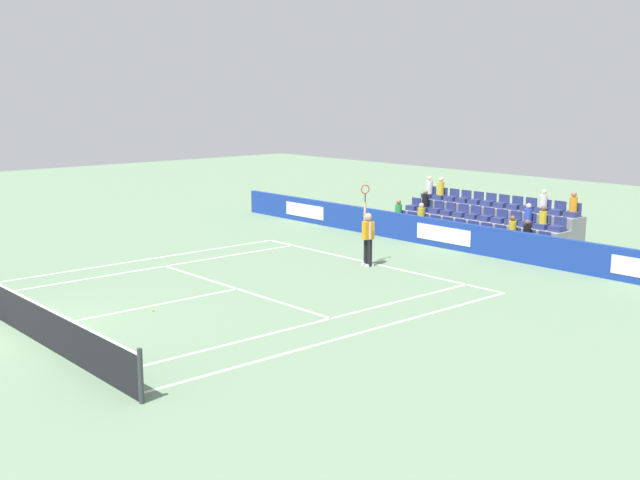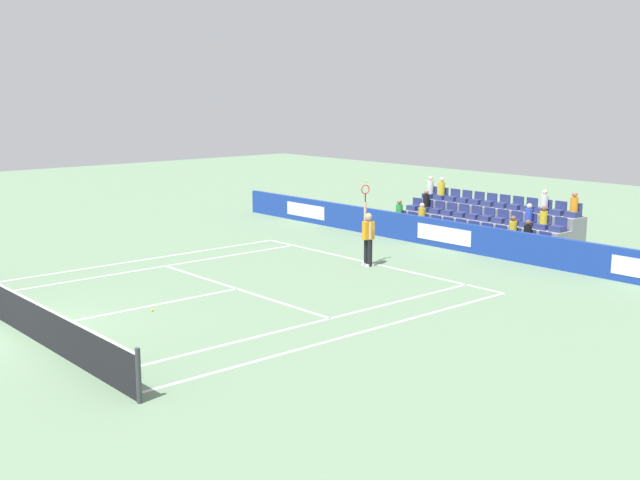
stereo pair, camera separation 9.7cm
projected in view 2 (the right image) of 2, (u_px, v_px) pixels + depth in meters
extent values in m
plane|color=gray|center=(20.00, 332.00, 19.09)|extent=(80.00, 80.00, 0.00)
cube|color=white|center=(370.00, 263.00, 26.78)|extent=(10.97, 0.10, 0.01)
cube|color=white|center=(237.00, 289.00, 23.23)|extent=(8.23, 0.10, 0.01)
cube|color=white|center=(139.00, 308.00, 21.16)|extent=(0.10, 6.40, 0.01)
cube|color=white|center=(153.00, 268.00, 25.98)|extent=(0.10, 11.89, 0.01)
cube|color=white|center=(317.00, 322.00, 19.89)|extent=(0.10, 11.89, 0.01)
cube|color=white|center=(133.00, 261.00, 26.99)|extent=(0.10, 11.89, 0.01)
cube|color=white|center=(354.00, 334.00, 18.87)|extent=(0.10, 11.89, 0.01)
cube|color=white|center=(368.00, 263.00, 26.71)|extent=(0.10, 0.20, 0.01)
cube|color=#193899|center=(445.00, 234.00, 29.23)|extent=(23.83, 0.20, 1.04)
cube|color=white|center=(444.00, 235.00, 29.16)|extent=(2.54, 0.01, 0.58)
cube|color=white|center=(305.00, 211.00, 35.04)|extent=(2.54, 0.01, 0.58)
cylinder|color=#33383D|center=(139.00, 376.00, 14.60)|extent=(0.10, 0.10, 1.07)
cube|color=black|center=(19.00, 313.00, 19.01)|extent=(11.77, 0.02, 0.92)
cube|color=white|center=(17.00, 294.00, 18.92)|extent=(11.77, 0.04, 0.04)
cylinder|color=black|center=(370.00, 253.00, 26.14)|extent=(0.16, 0.16, 0.90)
cylinder|color=black|center=(366.00, 252.00, 26.35)|extent=(0.16, 0.16, 0.90)
cube|color=white|center=(370.00, 265.00, 26.22)|extent=(0.18, 0.28, 0.08)
cube|color=white|center=(366.00, 264.00, 26.43)|extent=(0.18, 0.28, 0.08)
cube|color=orange|center=(368.00, 230.00, 26.11)|extent=(0.30, 0.40, 0.60)
sphere|color=#D3A884|center=(368.00, 217.00, 26.02)|extent=(0.24, 0.24, 0.24)
cylinder|color=#D3A884|center=(365.00, 211.00, 26.19)|extent=(0.09, 0.09, 0.62)
cylinder|color=#D3A884|center=(370.00, 231.00, 25.89)|extent=(0.09, 0.09, 0.56)
cylinder|color=black|center=(365.00, 198.00, 26.10)|extent=(0.04, 0.04, 0.28)
torus|color=red|center=(365.00, 189.00, 26.05)|extent=(0.11, 0.31, 0.31)
sphere|color=#D1E533|center=(366.00, 181.00, 26.00)|extent=(0.07, 0.07, 0.07)
cube|color=gray|center=(464.00, 239.00, 29.98)|extent=(7.44, 0.95, 0.42)
cube|color=navy|center=(542.00, 244.00, 27.40)|extent=(0.48, 0.44, 0.20)
cube|color=navy|center=(545.00, 236.00, 27.48)|extent=(0.48, 0.04, 0.30)
cube|color=navy|center=(526.00, 241.00, 27.86)|extent=(0.48, 0.44, 0.20)
cube|color=navy|center=(530.00, 234.00, 27.94)|extent=(0.48, 0.04, 0.30)
cube|color=navy|center=(512.00, 239.00, 28.32)|extent=(0.48, 0.44, 0.20)
cube|color=navy|center=(515.00, 231.00, 28.40)|extent=(0.48, 0.04, 0.30)
cube|color=navy|center=(497.00, 236.00, 28.78)|extent=(0.48, 0.44, 0.20)
cube|color=navy|center=(501.00, 229.00, 28.86)|extent=(0.48, 0.04, 0.30)
cube|color=navy|center=(484.00, 234.00, 29.24)|extent=(0.48, 0.44, 0.20)
cube|color=navy|center=(487.00, 227.00, 29.32)|extent=(0.48, 0.04, 0.30)
cube|color=navy|center=(470.00, 232.00, 29.69)|extent=(0.48, 0.44, 0.20)
cube|color=navy|center=(474.00, 225.00, 29.78)|extent=(0.48, 0.04, 0.30)
cube|color=navy|center=(457.00, 230.00, 30.15)|extent=(0.48, 0.44, 0.20)
cube|color=navy|center=(461.00, 223.00, 30.24)|extent=(0.48, 0.04, 0.30)
cube|color=navy|center=(445.00, 228.00, 30.61)|extent=(0.48, 0.44, 0.20)
cube|color=navy|center=(448.00, 221.00, 30.70)|extent=(0.48, 0.04, 0.30)
cube|color=navy|center=(433.00, 226.00, 31.07)|extent=(0.48, 0.44, 0.20)
cube|color=navy|center=(436.00, 219.00, 31.15)|extent=(0.48, 0.04, 0.30)
cube|color=navy|center=(421.00, 224.00, 31.53)|extent=(0.48, 0.44, 0.20)
cube|color=navy|center=(424.00, 217.00, 31.61)|extent=(0.48, 0.04, 0.30)
cube|color=navy|center=(409.00, 222.00, 31.99)|extent=(0.48, 0.44, 0.20)
cube|color=navy|center=(413.00, 215.00, 32.07)|extent=(0.48, 0.04, 0.30)
cube|color=navy|center=(398.00, 220.00, 32.45)|extent=(0.48, 0.44, 0.20)
cube|color=navy|center=(402.00, 214.00, 32.53)|extent=(0.48, 0.04, 0.30)
cube|color=gray|center=(479.00, 231.00, 30.56)|extent=(7.44, 0.95, 0.84)
cube|color=navy|center=(558.00, 229.00, 27.94)|extent=(0.48, 0.44, 0.20)
cube|color=navy|center=(561.00, 221.00, 28.02)|extent=(0.48, 0.04, 0.30)
cube|color=navy|center=(542.00, 227.00, 28.39)|extent=(0.48, 0.44, 0.20)
cube|color=navy|center=(546.00, 219.00, 28.48)|extent=(0.48, 0.04, 0.30)
cube|color=navy|center=(528.00, 224.00, 28.85)|extent=(0.48, 0.44, 0.20)
cube|color=navy|center=(531.00, 217.00, 28.94)|extent=(0.48, 0.04, 0.30)
cube|color=navy|center=(513.00, 222.00, 29.31)|extent=(0.48, 0.44, 0.20)
cube|color=navy|center=(517.00, 215.00, 29.40)|extent=(0.48, 0.04, 0.30)
cube|color=navy|center=(500.00, 220.00, 29.77)|extent=(0.48, 0.44, 0.20)
cube|color=navy|center=(503.00, 213.00, 29.85)|extent=(0.48, 0.04, 0.30)
cube|color=navy|center=(486.00, 218.00, 30.23)|extent=(0.48, 0.44, 0.20)
cube|color=navy|center=(490.00, 211.00, 30.31)|extent=(0.48, 0.04, 0.30)
cube|color=navy|center=(473.00, 216.00, 30.69)|extent=(0.48, 0.44, 0.20)
cube|color=navy|center=(477.00, 210.00, 30.77)|extent=(0.48, 0.04, 0.30)
cube|color=navy|center=(461.00, 215.00, 31.15)|extent=(0.48, 0.44, 0.20)
cube|color=navy|center=(464.00, 208.00, 31.23)|extent=(0.48, 0.04, 0.30)
cube|color=navy|center=(449.00, 213.00, 31.61)|extent=(0.48, 0.44, 0.20)
cube|color=navy|center=(452.00, 206.00, 31.69)|extent=(0.48, 0.04, 0.30)
cube|color=navy|center=(437.00, 211.00, 32.07)|extent=(0.48, 0.44, 0.20)
cube|color=navy|center=(440.00, 205.00, 32.15)|extent=(0.48, 0.04, 0.30)
cube|color=navy|center=(425.00, 209.00, 32.53)|extent=(0.48, 0.44, 0.20)
cube|color=navy|center=(429.00, 203.00, 32.61)|extent=(0.48, 0.04, 0.30)
cube|color=navy|center=(414.00, 208.00, 32.98)|extent=(0.48, 0.44, 0.20)
cube|color=navy|center=(417.00, 201.00, 33.07)|extent=(0.48, 0.04, 0.30)
cube|color=gray|center=(494.00, 223.00, 31.13)|extent=(7.44, 0.95, 1.26)
cube|color=navy|center=(573.00, 214.00, 28.47)|extent=(0.48, 0.44, 0.20)
cube|color=navy|center=(576.00, 207.00, 28.56)|extent=(0.48, 0.04, 0.30)
cube|color=navy|center=(558.00, 212.00, 28.93)|extent=(0.48, 0.44, 0.20)
cube|color=navy|center=(561.00, 205.00, 29.01)|extent=(0.48, 0.04, 0.30)
cube|color=navy|center=(543.00, 210.00, 29.39)|extent=(0.48, 0.44, 0.20)
cube|color=navy|center=(546.00, 203.00, 29.47)|extent=(0.48, 0.04, 0.30)
cube|color=navy|center=(529.00, 209.00, 29.85)|extent=(0.48, 0.44, 0.20)
cube|color=navy|center=(532.00, 202.00, 29.93)|extent=(0.48, 0.04, 0.30)
cube|color=navy|center=(515.00, 207.00, 30.31)|extent=(0.48, 0.44, 0.20)
cube|color=navy|center=(518.00, 200.00, 30.39)|extent=(0.48, 0.04, 0.30)
cube|color=navy|center=(502.00, 205.00, 30.77)|extent=(0.48, 0.44, 0.20)
cube|color=navy|center=(505.00, 198.00, 30.85)|extent=(0.48, 0.04, 0.30)
cube|color=navy|center=(489.00, 204.00, 31.23)|extent=(0.48, 0.44, 0.20)
cube|color=navy|center=(492.00, 197.00, 31.31)|extent=(0.48, 0.04, 0.30)
cube|color=navy|center=(476.00, 202.00, 31.69)|extent=(0.48, 0.44, 0.20)
cube|color=navy|center=(480.00, 195.00, 31.77)|extent=(0.48, 0.04, 0.30)
cube|color=navy|center=(464.00, 200.00, 32.14)|extent=(0.48, 0.44, 0.20)
cube|color=navy|center=(467.00, 194.00, 32.23)|extent=(0.48, 0.04, 0.30)
cube|color=navy|center=(452.00, 199.00, 32.60)|extent=(0.48, 0.44, 0.20)
cube|color=navy|center=(455.00, 192.00, 32.69)|extent=(0.48, 0.04, 0.30)
cube|color=navy|center=(441.00, 197.00, 33.06)|extent=(0.48, 0.44, 0.20)
cube|color=navy|center=(444.00, 191.00, 33.15)|extent=(0.48, 0.04, 0.30)
cube|color=navy|center=(429.00, 196.00, 33.52)|extent=(0.48, 0.44, 0.20)
cube|color=navy|center=(433.00, 190.00, 33.60)|extent=(0.48, 0.04, 0.30)
cylinder|color=black|center=(426.00, 201.00, 32.49)|extent=(0.28, 0.28, 0.51)
sphere|color=#9E7251|center=(426.00, 192.00, 32.43)|extent=(0.20, 0.20, 0.20)
cylinder|color=black|center=(528.00, 232.00, 27.83)|extent=(0.28, 0.28, 0.46)
sphere|color=brown|center=(528.00, 223.00, 27.77)|extent=(0.20, 0.20, 0.20)
cylinder|color=yellow|center=(513.00, 229.00, 28.28)|extent=(0.28, 0.28, 0.54)
sphere|color=brown|center=(513.00, 218.00, 28.21)|extent=(0.20, 0.20, 0.20)
cylinder|color=white|center=(430.00, 187.00, 33.48)|extent=(0.28, 0.28, 0.54)
sphere|color=beige|center=(431.00, 178.00, 33.42)|extent=(0.20, 0.20, 0.20)
cylinder|color=yellow|center=(544.00, 217.00, 28.37)|extent=(0.28, 0.28, 0.45)
sphere|color=brown|center=(544.00, 209.00, 28.31)|extent=(0.20, 0.20, 0.20)
cylinder|color=yellow|center=(422.00, 215.00, 31.49)|extent=(0.28, 0.28, 0.54)
sphere|color=beige|center=(422.00, 205.00, 31.43)|extent=(0.20, 0.20, 0.20)
cylinder|color=green|center=(399.00, 211.00, 32.41)|extent=(0.28, 0.28, 0.55)
sphere|color=#9E7251|center=(399.00, 202.00, 32.34)|extent=(0.20, 0.20, 0.20)
cylinder|color=white|center=(544.00, 201.00, 29.36)|extent=(0.28, 0.28, 0.48)
sphere|color=beige|center=(545.00, 192.00, 29.30)|extent=(0.20, 0.20, 0.20)
cylinder|color=orange|center=(574.00, 204.00, 28.44)|extent=(0.28, 0.28, 0.52)
sphere|color=#9E7251|center=(575.00, 195.00, 28.37)|extent=(0.20, 0.20, 0.20)
cylinder|color=yellow|center=(442.00, 188.00, 33.03)|extent=(0.28, 0.28, 0.54)
sphere|color=beige|center=(442.00, 180.00, 32.96)|extent=(0.20, 0.20, 0.20)
cylinder|color=blue|center=(529.00, 215.00, 28.82)|extent=(0.28, 0.28, 0.47)
sphere|color=beige|center=(529.00, 206.00, 28.76)|extent=(0.20, 0.20, 0.20)
sphere|color=#D1E533|center=(152.00, 310.00, 20.85)|extent=(0.07, 0.07, 0.07)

